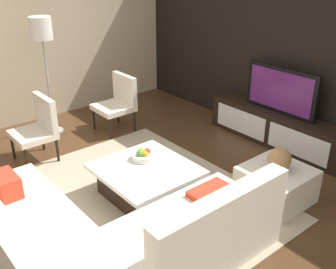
% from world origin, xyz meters
% --- Properties ---
extents(ground_plane, '(14.00, 14.00, 0.00)m').
position_xyz_m(ground_plane, '(0.00, 0.00, 0.00)').
color(ground_plane, '#4C301C').
extents(feature_wall_back, '(6.40, 0.12, 2.80)m').
position_xyz_m(feature_wall_back, '(0.00, 2.70, 1.40)').
color(feature_wall_back, black).
rests_on(feature_wall_back, ground).
extents(side_wall_left, '(0.12, 5.20, 2.80)m').
position_xyz_m(side_wall_left, '(-3.20, 0.20, 1.40)').
color(side_wall_left, '#C6B28E').
rests_on(side_wall_left, ground).
extents(area_rug, '(3.09, 2.46, 0.01)m').
position_xyz_m(area_rug, '(-0.10, 0.00, 0.01)').
color(area_rug, tan).
rests_on(area_rug, ground).
extents(media_console, '(2.17, 0.44, 0.50)m').
position_xyz_m(media_console, '(0.00, 2.40, 0.25)').
color(media_console, black).
rests_on(media_console, ground).
extents(television, '(1.13, 0.06, 0.65)m').
position_xyz_m(television, '(0.00, 2.40, 0.83)').
color(television, black).
rests_on(television, media_console).
extents(sectional_couch, '(2.35, 2.35, 0.82)m').
position_xyz_m(sectional_couch, '(0.51, -0.87, 0.28)').
color(sectional_couch, beige).
rests_on(sectional_couch, ground).
extents(coffee_table, '(1.05, 1.00, 0.38)m').
position_xyz_m(coffee_table, '(-0.10, 0.10, 0.20)').
color(coffee_table, black).
rests_on(coffee_table, ground).
extents(accent_chair_near, '(0.56, 0.51, 0.87)m').
position_xyz_m(accent_chair_near, '(-1.77, -0.44, 0.49)').
color(accent_chair_near, black).
rests_on(accent_chair_near, ground).
extents(floor_lamp, '(0.31, 0.31, 1.77)m').
position_xyz_m(floor_lamp, '(-2.49, 0.07, 1.49)').
color(floor_lamp, '#A5A5AA').
rests_on(floor_lamp, ground).
extents(ottoman, '(0.70, 0.70, 0.40)m').
position_xyz_m(ottoman, '(0.90, 1.19, 0.20)').
color(ottoman, beige).
rests_on(ottoman, ground).
extents(fruit_bowl, '(0.28, 0.28, 0.14)m').
position_xyz_m(fruit_bowl, '(-0.28, 0.20, 0.43)').
color(fruit_bowl, silver).
rests_on(fruit_bowl, coffee_table).
extents(accent_chair_far, '(0.56, 0.53, 0.87)m').
position_xyz_m(accent_chair_far, '(-1.93, 0.93, 0.49)').
color(accent_chair_far, black).
rests_on(accent_chair_far, ground).
extents(decorative_ball, '(0.26, 0.26, 0.26)m').
position_xyz_m(decorative_ball, '(0.90, 1.19, 0.53)').
color(decorative_ball, '#997247').
rests_on(decorative_ball, ottoman).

